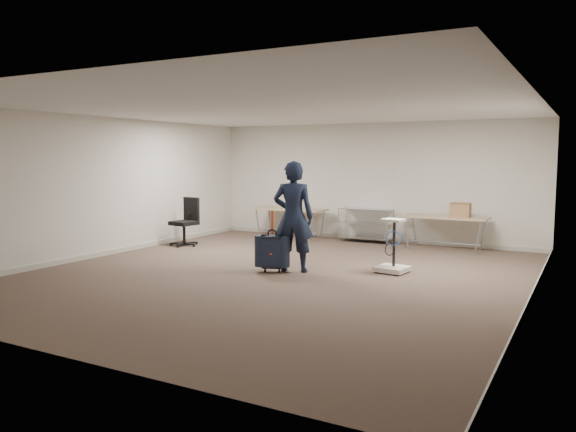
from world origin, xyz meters
The scene contains 10 objects.
ground centered at (0.00, 0.00, 0.00)m, with size 9.00×9.00×0.00m, color #3F3126.
room_shell centered at (0.00, 1.38, 0.05)m, with size 8.00×9.00×9.00m.
folding_table_left centered at (-1.90, 3.95, 0.68)m, with size 1.80×0.75×0.73m.
folding_table_right centered at (1.90, 3.95, 0.68)m, with size 1.80×0.75×0.73m.
wire_shelf centered at (0.00, 4.20, 0.44)m, with size 1.22×0.47×0.80m.
person centered at (0.12, 0.34, 0.97)m, with size 0.70×0.46×1.93m, color black.
suitcase centered at (-0.16, 0.09, 0.37)m, with size 0.45×0.35×1.08m.
office_chair centered at (-3.40, 1.75, 0.33)m, with size 0.66×0.66×1.08m.
equipment_cart centered at (1.67, 1.10, 0.25)m, with size 0.57×0.57×0.94m.
cardboard_box centered at (2.22, 3.94, 0.88)m, with size 0.40×0.30×0.30m, color #9D7E49.
Camera 1 is at (4.69, -8.20, 1.99)m, focal length 35.00 mm.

